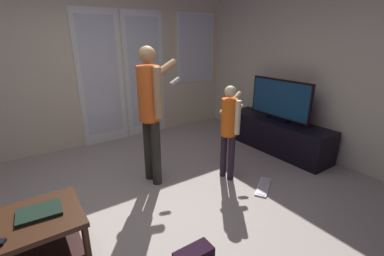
{
  "coord_description": "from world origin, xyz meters",
  "views": [
    {
      "loc": [
        -0.79,
        -2.08,
        1.71
      ],
      "look_at": [
        0.73,
        0.13,
        0.78
      ],
      "focal_mm": 24.76,
      "sensor_mm": 36.0,
      "label": 1
    }
  ],
  "objects_px": {
    "flat_screen_tv": "(280,100)",
    "person_child": "(229,125)",
    "loose_keyboard": "(263,187)",
    "laptop_closed": "(39,212)",
    "person_adult": "(151,105)",
    "tv_stand": "(276,135)",
    "coffee_table": "(3,243)"
  },
  "relations": [
    {
      "from": "person_adult",
      "to": "laptop_closed",
      "type": "xyz_separation_m",
      "value": [
        -1.28,
        -0.68,
        -0.5
      ]
    },
    {
      "from": "coffee_table",
      "to": "laptop_closed",
      "type": "height_order",
      "value": "laptop_closed"
    },
    {
      "from": "person_child",
      "to": "loose_keyboard",
      "type": "xyz_separation_m",
      "value": [
        0.19,
        -0.44,
        -0.7
      ]
    },
    {
      "from": "person_child",
      "to": "laptop_closed",
      "type": "height_order",
      "value": "person_child"
    },
    {
      "from": "loose_keyboard",
      "to": "laptop_closed",
      "type": "relative_size",
      "value": 1.46
    },
    {
      "from": "coffee_table",
      "to": "loose_keyboard",
      "type": "distance_m",
      "value": 2.55
    },
    {
      "from": "flat_screen_tv",
      "to": "laptop_closed",
      "type": "bearing_deg",
      "value": -172.19
    },
    {
      "from": "loose_keyboard",
      "to": "laptop_closed",
      "type": "distance_m",
      "value": 2.32
    },
    {
      "from": "person_child",
      "to": "tv_stand",
      "type": "bearing_deg",
      "value": 10.66
    },
    {
      "from": "flat_screen_tv",
      "to": "coffee_table",
      "type": "bearing_deg",
      "value": -172.32
    },
    {
      "from": "tv_stand",
      "to": "laptop_closed",
      "type": "distance_m",
      "value": 3.33
    },
    {
      "from": "flat_screen_tv",
      "to": "person_child",
      "type": "bearing_deg",
      "value": -169.16
    },
    {
      "from": "tv_stand",
      "to": "flat_screen_tv",
      "type": "distance_m",
      "value": 0.56
    },
    {
      "from": "coffee_table",
      "to": "laptop_closed",
      "type": "distance_m",
      "value": 0.29
    },
    {
      "from": "flat_screen_tv",
      "to": "laptop_closed",
      "type": "height_order",
      "value": "flat_screen_tv"
    },
    {
      "from": "tv_stand",
      "to": "laptop_closed",
      "type": "bearing_deg",
      "value": -172.26
    },
    {
      "from": "laptop_closed",
      "to": "tv_stand",
      "type": "bearing_deg",
      "value": 11.75
    },
    {
      "from": "loose_keyboard",
      "to": "person_adult",
      "type": "bearing_deg",
      "value": 137.88
    },
    {
      "from": "person_adult",
      "to": "laptop_closed",
      "type": "relative_size",
      "value": 5.32
    },
    {
      "from": "flat_screen_tv",
      "to": "person_child",
      "type": "height_order",
      "value": "person_child"
    },
    {
      "from": "coffee_table",
      "to": "tv_stand",
      "type": "height_order",
      "value": "tv_stand"
    },
    {
      "from": "person_adult",
      "to": "coffee_table",
      "type": "bearing_deg",
      "value": -155.32
    },
    {
      "from": "tv_stand",
      "to": "loose_keyboard",
      "type": "relative_size",
      "value": 3.87
    },
    {
      "from": "person_adult",
      "to": "person_child",
      "type": "xyz_separation_m",
      "value": [
        0.8,
        -0.46,
        -0.26
      ]
    },
    {
      "from": "flat_screen_tv",
      "to": "laptop_closed",
      "type": "xyz_separation_m",
      "value": [
        -3.29,
        -0.45,
        -0.34
      ]
    },
    {
      "from": "person_child",
      "to": "loose_keyboard",
      "type": "bearing_deg",
      "value": -66.49
    },
    {
      "from": "tv_stand",
      "to": "loose_keyboard",
      "type": "height_order",
      "value": "tv_stand"
    },
    {
      "from": "coffee_table",
      "to": "loose_keyboard",
      "type": "relative_size",
      "value": 2.41
    },
    {
      "from": "flat_screen_tv",
      "to": "person_adult",
      "type": "relative_size",
      "value": 0.64
    },
    {
      "from": "flat_screen_tv",
      "to": "loose_keyboard",
      "type": "bearing_deg",
      "value": -146.81
    },
    {
      "from": "coffee_table",
      "to": "person_child",
      "type": "bearing_deg",
      "value": 6.0
    },
    {
      "from": "flat_screen_tv",
      "to": "person_adult",
      "type": "distance_m",
      "value": 2.04
    }
  ]
}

